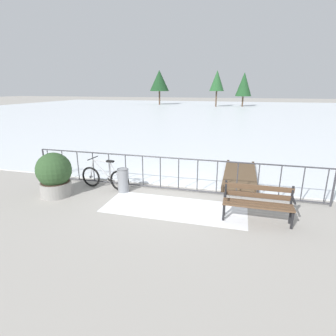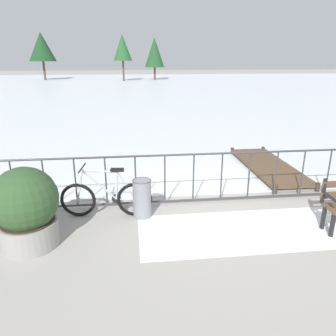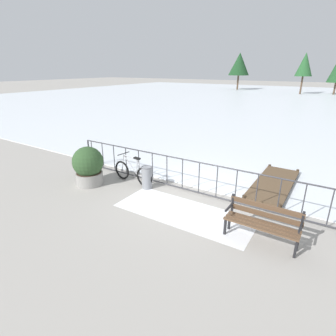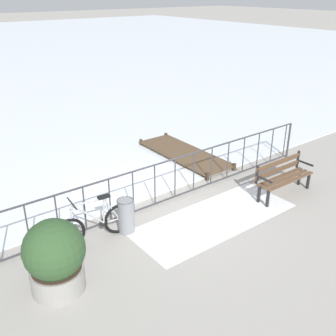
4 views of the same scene
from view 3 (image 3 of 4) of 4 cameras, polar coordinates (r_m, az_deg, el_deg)
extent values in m
plane|color=#9E9991|center=(8.50, 4.69, -5.17)|extent=(160.00, 160.00, 0.00)
cube|color=silver|center=(35.57, 27.43, 12.37)|extent=(80.00, 56.00, 0.03)
cube|color=white|center=(7.37, 3.35, -9.38)|extent=(3.77, 1.47, 0.01)
cylinder|color=#38383D|center=(8.10, 4.90, 1.54)|extent=(9.00, 0.04, 0.04)
cylinder|color=#38383D|center=(8.46, 4.71, -4.68)|extent=(9.00, 0.04, 0.04)
cylinder|color=#38383D|center=(10.99, -16.40, 3.00)|extent=(0.06, 0.06, 1.05)
cylinder|color=#38383D|center=(10.84, -15.79, 3.06)|extent=(0.03, 0.03, 0.97)
cylinder|color=#38383D|center=(10.43, -13.65, 2.58)|extent=(0.03, 0.03, 0.97)
cylinder|color=#38383D|center=(10.04, -11.35, 2.06)|extent=(0.03, 0.03, 0.97)
cylinder|color=#38383D|center=(9.67, -8.87, 1.49)|extent=(0.03, 0.03, 0.97)
cylinder|color=#38383D|center=(9.31, -6.20, 0.88)|extent=(0.03, 0.03, 0.97)
cylinder|color=#38383D|center=(8.98, -3.32, 0.22)|extent=(0.03, 0.03, 0.97)
cylinder|color=#38383D|center=(8.67, -0.23, -0.49)|extent=(0.03, 0.03, 0.97)
cylinder|color=#38383D|center=(8.40, 3.07, -1.25)|extent=(0.03, 0.03, 0.97)
cylinder|color=#38383D|center=(8.15, 6.59, -2.05)|extent=(0.03, 0.03, 0.97)
cylinder|color=#38383D|center=(7.94, 10.32, -2.89)|extent=(0.03, 0.03, 0.97)
cylinder|color=#38383D|center=(7.77, 14.23, -3.76)|extent=(0.03, 0.03, 0.97)
cylinder|color=#38383D|center=(7.63, 18.32, -4.64)|extent=(0.03, 0.03, 0.97)
cylinder|color=#38383D|center=(7.54, 22.54, -5.53)|extent=(0.03, 0.03, 0.97)
cylinder|color=#38383D|center=(7.49, 26.85, -6.40)|extent=(0.03, 0.03, 0.97)
cylinder|color=#38383D|center=(7.48, 31.21, -7.25)|extent=(0.03, 0.03, 0.97)
torus|color=black|center=(8.78, -5.07, -1.96)|extent=(0.66, 0.12, 0.66)
cylinder|color=gray|center=(8.78, -5.07, -1.96)|extent=(0.08, 0.07, 0.08)
torus|color=black|center=(9.48, -9.71, -0.44)|extent=(0.66, 0.12, 0.66)
cylinder|color=gray|center=(9.48, -9.71, -0.44)|extent=(0.08, 0.07, 0.08)
cylinder|color=#B2B2B7|center=(8.88, -6.61, 0.22)|extent=(0.08, 0.04, 0.53)
cylinder|color=#B2B2B7|center=(9.09, -8.03, 0.74)|extent=(0.61, 0.10, 0.59)
cylinder|color=#B2B2B7|center=(8.99, -8.02, 2.30)|extent=(0.63, 0.10, 0.07)
cylinder|color=#B2B2B7|center=(8.88, -5.86, -1.64)|extent=(0.34, 0.06, 0.05)
cylinder|color=#B2B2B7|center=(8.77, -5.82, -0.07)|extent=(0.32, 0.06, 0.56)
cylinder|color=#B2B2B7|center=(9.34, -9.55, 1.13)|extent=(0.16, 0.05, 0.59)
cube|color=black|center=(8.77, -6.59, 2.06)|extent=(0.25, 0.12, 0.05)
cylinder|color=black|center=(9.19, -9.41, 3.05)|extent=(0.08, 0.52, 0.03)
cylinder|color=black|center=(8.99, -6.64, -1.33)|extent=(0.18, 0.04, 0.18)
cube|color=brown|center=(6.48, 19.49, -10.73)|extent=(1.60, 0.11, 0.04)
cube|color=brown|center=(6.35, 19.13, -11.37)|extent=(1.60, 0.11, 0.04)
cube|color=brown|center=(6.22, 18.75, -12.03)|extent=(1.60, 0.11, 0.04)
cube|color=brown|center=(6.49, 19.85, -9.28)|extent=(1.60, 0.07, 0.12)
cube|color=brown|center=(6.40, 20.07, -7.72)|extent=(1.60, 0.07, 0.12)
cube|color=black|center=(6.27, 25.48, -15.17)|extent=(0.05, 0.06, 0.44)
cube|color=black|center=(6.49, 25.85, -13.94)|extent=(0.05, 0.06, 0.44)
cube|color=black|center=(6.37, 26.63, -10.05)|extent=(0.05, 0.04, 0.45)
cube|color=black|center=(6.17, 26.27, -11.31)|extent=(0.04, 0.40, 0.04)
cube|color=black|center=(6.53, 12.04, -11.95)|extent=(0.05, 0.06, 0.44)
cube|color=black|center=(6.74, 12.89, -10.89)|extent=(0.05, 0.06, 0.44)
cube|color=black|center=(6.62, 13.56, -7.13)|extent=(0.05, 0.04, 0.45)
cube|color=black|center=(6.42, 12.75, -8.22)|extent=(0.04, 0.40, 0.04)
cylinder|color=gray|center=(9.36, -16.29, -2.10)|extent=(0.88, 0.88, 0.41)
cylinder|color=#38281E|center=(9.28, -16.42, -0.87)|extent=(0.81, 0.81, 0.02)
sphere|color=#2D4C28|center=(9.16, -16.64, 1.27)|extent=(1.01, 1.01, 1.01)
cylinder|color=gray|center=(8.66, -4.49, -2.05)|extent=(0.34, 0.34, 0.72)
torus|color=#494A4E|center=(8.53, -4.56, 0.18)|extent=(0.35, 0.35, 0.02)
cube|color=brown|center=(9.47, 21.52, -3.04)|extent=(1.10, 3.13, 0.06)
cylinder|color=#3C2E20|center=(8.18, 15.78, -6.23)|extent=(0.10, 0.10, 0.20)
cylinder|color=#3C2E20|center=(8.00, 22.57, -7.72)|extent=(0.10, 0.10, 0.20)
cylinder|color=#3C2E20|center=(11.00, 20.74, 0.17)|extent=(0.10, 0.10, 0.20)
cylinder|color=#3C2E20|center=(10.87, 25.79, -0.81)|extent=(0.10, 0.10, 0.20)
cylinder|color=brown|center=(51.12, 14.67, 18.05)|extent=(0.29, 0.29, 4.10)
cone|color=#193D1E|center=(51.10, 14.91, 20.55)|extent=(3.52, 3.52, 3.67)
cylinder|color=brown|center=(45.50, 26.61, 16.49)|extent=(0.24, 0.24, 4.23)
cone|color=#235128|center=(45.47, 27.03, 19.01)|extent=(2.35, 2.35, 3.21)
cylinder|color=brown|center=(47.07, 32.00, 14.80)|extent=(0.26, 0.26, 2.84)
camera|label=1|loc=(1.82, -76.92, -15.44)|focal=28.70mm
camera|label=2|loc=(5.17, -47.55, 4.44)|focal=34.73mm
camera|label=4|loc=(8.43, -58.71, 17.53)|focal=42.32mm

